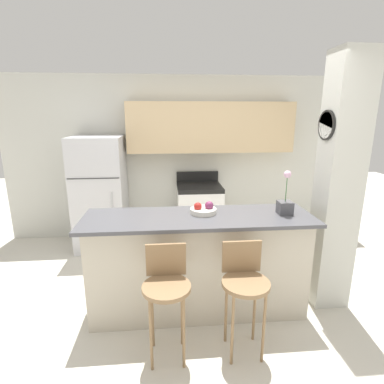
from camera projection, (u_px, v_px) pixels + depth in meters
The scene contains 10 objects.
ground_plane at pixel (198, 308), 3.13m from camera, with size 14.00×14.00×0.00m, color beige.
wall_back at pixel (195, 146), 4.72m from camera, with size 5.60×0.38×2.55m.
pillar_right at pixel (338, 186), 2.97m from camera, with size 0.38×0.32×2.55m.
counter_bar at pixel (198, 264), 3.00m from camera, with size 2.22×0.67×1.02m.
refrigerator at pixel (100, 193), 4.44m from camera, with size 0.72×0.73×1.67m.
stove_range at pixel (199, 213), 4.71m from camera, with size 0.68×0.63×1.07m.
bar_stool_left at pixel (166, 286), 2.40m from camera, with size 0.39×0.39×0.95m.
bar_stool_right at pixel (244, 283), 2.45m from camera, with size 0.39×0.39×0.95m.
orchid_vase at pixel (285, 203), 2.92m from camera, with size 0.13×0.13×0.43m.
fruit_bowl at pixel (203, 210), 2.95m from camera, with size 0.26×0.26×0.12m.
Camera 1 is at (-0.30, -2.71, 1.97)m, focal length 28.00 mm.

